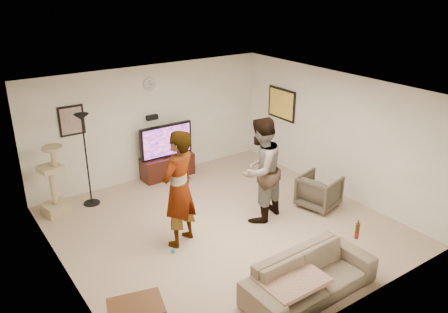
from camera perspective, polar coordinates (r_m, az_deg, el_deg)
floor at (r=8.36m, az=-0.13°, el=-8.75°), size 5.50×5.50×0.02m
ceiling at (r=7.40m, az=-0.15°, el=8.29°), size 5.50×5.50×0.02m
wall_back at (r=10.04m, az=-9.11°, el=4.23°), size 5.50×0.04×2.50m
wall_front at (r=5.97m, az=15.22°, el=-9.11°), size 5.50×0.04×2.50m
wall_left at (r=6.77m, az=-19.78°, el=-5.83°), size 0.04×5.50×2.50m
wall_right at (r=9.52m, az=13.63°, el=2.91°), size 0.04×5.50×2.50m
wall_clock at (r=9.79m, az=-9.33°, el=8.93°), size 0.26×0.04×0.26m
wall_speaker at (r=9.95m, az=-9.00°, el=4.86°), size 0.25×0.10×0.10m
picture_back at (r=9.35m, az=-18.58°, el=4.28°), size 0.42×0.03×0.52m
picture_right at (r=10.51m, az=7.23°, el=6.56°), size 0.03×0.78×0.62m
tv_stand at (r=10.27m, az=-7.10°, el=-1.22°), size 1.18×0.45×0.49m
console_box at (r=10.08m, az=-5.48°, el=-2.93°), size 0.40×0.30×0.07m
tv at (r=10.05m, az=-7.26°, el=1.97°), size 1.23×0.08×0.73m
tv_screen at (r=10.01m, az=-7.13°, el=1.90°), size 1.13×0.01×0.64m
floor_lamp at (r=9.11m, az=-16.83°, el=-0.50°), size 0.32×0.32×1.85m
cat_tree at (r=9.05m, az=-20.77°, el=-2.83°), size 0.51×0.51×1.37m
person_left at (r=7.45m, az=-5.67°, el=-4.07°), size 0.86×0.74×2.00m
person_right at (r=8.20m, az=4.58°, el=-1.70°), size 1.13×1.00×1.95m
sofa at (r=6.73m, az=10.73°, el=-14.56°), size 2.04×0.84×0.59m
throw_blanket at (r=6.46m, az=8.45°, el=-15.00°), size 0.90×0.71×0.06m
beer_bottle at (r=7.10m, az=16.37°, el=-8.93°), size 0.06×0.06×0.25m
armchair at (r=9.05m, az=11.84°, el=-4.29°), size 0.86×0.85×0.65m
toy_ball at (r=7.65m, az=-6.41°, el=-11.69°), size 0.07×0.07×0.07m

